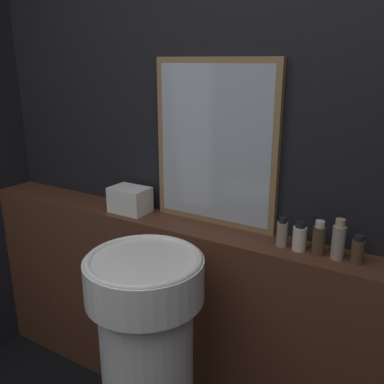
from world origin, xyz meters
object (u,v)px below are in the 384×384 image
Objects in this scene: pedestal_sink at (148,366)px; lotion_bottle at (319,239)px; conditioner_bottle at (300,237)px; shampoo_bottle at (282,233)px; body_wash_bottle at (338,241)px; hand_soap_bottle at (358,251)px; mirror at (215,144)px; towel_stack at (130,200)px.

lotion_bottle is (0.48, 0.42, 0.47)m from pedestal_sink.
shampoo_bottle is at bearing -180.00° from conditioner_bottle.
body_wash_bottle is 1.46× the size of hand_soap_bottle.
mirror is 3.88× the size of towel_stack.
mirror is at bearing 171.48° from body_wash_bottle.
towel_stack reaches higher than conditioner_bottle.
hand_soap_bottle is (0.62, 0.42, 0.45)m from pedestal_sink.
mirror is at bearing 168.64° from conditioner_bottle.
lotion_bottle is at bearing 41.09° from pedestal_sink.
mirror is at bearing 90.14° from pedestal_sink.
conditioner_bottle is (0.81, 0.00, -0.01)m from towel_stack.
conditioner_bottle reaches higher than pedestal_sink.
mirror is 5.33× the size of lotion_bottle.
hand_soap_bottle is (0.21, -0.00, -0.00)m from conditioner_bottle.
mirror reaches higher than towel_stack.
hand_soap_bottle is at bearing 34.17° from pedestal_sink.
pedestal_sink is 0.84m from body_wash_bottle.
shampoo_bottle is 1.13× the size of hand_soap_bottle.
towel_stack is 1.61× the size of conditioner_bottle.
conditioner_bottle is (0.07, 0.00, -0.00)m from shampoo_bottle.
towel_stack is 0.95m from body_wash_bottle.
shampoo_bottle reaches higher than conditioner_bottle.
mirror is at bearing 11.57° from towel_stack.
mirror is 0.46m from shampoo_bottle.
mirror is (-0.00, 0.50, 0.75)m from pedestal_sink.
body_wash_bottle is at bearing 180.00° from hand_soap_bottle.
hand_soap_bottle is at bearing 0.00° from shampoo_bottle.
hand_soap_bottle is at bearing -0.00° from body_wash_bottle.
towel_stack is 1.54× the size of shampoo_bottle.
pedestal_sink is at bearing -129.12° from shampoo_bottle.
towel_stack reaches higher than pedestal_sink.
shampoo_bottle is at bearing -13.55° from mirror.
body_wash_bottle is at bearing 37.33° from pedestal_sink.
lotion_bottle reaches higher than hand_soap_bottle.
pedestal_sink is at bearing -142.67° from body_wash_bottle.
pedestal_sink is at bearing -89.86° from mirror.
mirror is 0.57m from lotion_bottle.
body_wash_bottle is (0.14, 0.00, 0.02)m from conditioner_bottle.
hand_soap_bottle is (0.14, -0.00, -0.01)m from lotion_bottle.
lotion_bottle reaches higher than conditioner_bottle.
pedestal_sink is 0.74m from conditioner_bottle.
conditioner_bottle is 0.74× the size of body_wash_bottle.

